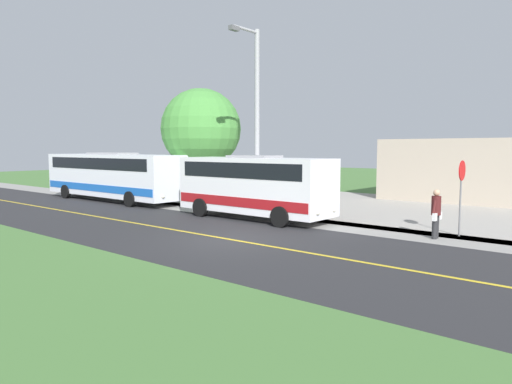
# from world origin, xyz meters

# --- Properties ---
(ground_plane) EXTENTS (120.00, 120.00, 0.00)m
(ground_plane) POSITION_xyz_m (0.00, 0.00, 0.00)
(ground_plane) COLOR #477238
(road_surface) EXTENTS (8.00, 100.00, 0.01)m
(road_surface) POSITION_xyz_m (0.00, 0.00, 0.00)
(road_surface) COLOR #28282B
(road_surface) RESTS_ON ground
(sidewalk) EXTENTS (2.40, 100.00, 0.01)m
(sidewalk) POSITION_xyz_m (-5.20, 0.00, 0.00)
(sidewalk) COLOR gray
(sidewalk) RESTS_ON ground
(parking_lot_surface) EXTENTS (14.00, 36.00, 0.01)m
(parking_lot_surface) POSITION_xyz_m (-12.40, 3.00, 0.00)
(parking_lot_surface) COLOR #9E9991
(parking_lot_surface) RESTS_ON ground
(road_centre_line) EXTENTS (0.16, 100.00, 0.00)m
(road_centre_line) POSITION_xyz_m (0.00, 0.00, 0.01)
(road_centre_line) COLOR gold
(road_centre_line) RESTS_ON ground
(shuttle_bus_front) EXTENTS (2.62, 7.99, 3.01)m
(shuttle_bus_front) POSITION_xyz_m (-4.48, -2.71, 1.65)
(shuttle_bus_front) COLOR white
(shuttle_bus_front) RESTS_ON ground
(transit_bus_rear) EXTENTS (2.79, 11.84, 3.07)m
(transit_bus_rear) POSITION_xyz_m (-4.57, -14.63, 1.69)
(transit_bus_rear) COLOR white
(transit_bus_rear) RESTS_ON ground
(pedestrian_with_bags) EXTENTS (0.72, 0.34, 1.83)m
(pedestrian_with_bags) POSITION_xyz_m (-5.00, 5.62, 0.99)
(pedestrian_with_bags) COLOR #262628
(pedestrian_with_bags) RESTS_ON ground
(stop_sign) EXTENTS (0.76, 0.07, 2.88)m
(stop_sign) POSITION_xyz_m (-6.10, 6.16, 1.96)
(stop_sign) COLOR slate
(stop_sign) RESTS_ON ground
(street_light_pole) EXTENTS (1.97, 0.24, 8.91)m
(street_light_pole) POSITION_xyz_m (-4.89, -2.97, 4.87)
(street_light_pole) COLOR #9E9EA3
(street_light_pole) RESTS_ON ground
(tree_curbside) EXTENTS (4.86, 4.86, 6.95)m
(tree_curbside) POSITION_xyz_m (-7.40, -9.42, 4.51)
(tree_curbside) COLOR brown
(tree_curbside) RESTS_ON ground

